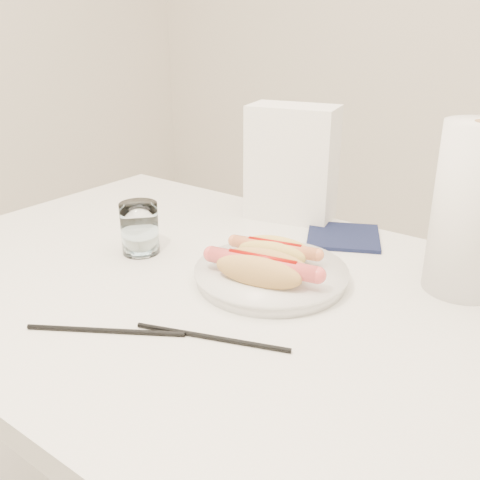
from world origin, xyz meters
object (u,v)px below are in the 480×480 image
Objects in this scene: hotdog_left at (275,251)px; hotdog_right at (262,269)px; napkin_box at (292,163)px; table at (217,314)px; plate at (271,276)px; paper_towel_roll at (473,210)px; water_glass at (140,228)px.

hotdog_right is at bearing -83.53° from hotdog_left.
napkin_box reaches higher than hotdog_left.
table is 0.11m from plate.
napkin_box is (-0.07, 0.35, 0.18)m from table.
paper_towel_roll is (0.26, 0.16, 0.13)m from plate.
hotdog_right is (0.01, -0.04, 0.03)m from plate.
paper_towel_roll is at bearing 28.68° from hotdog_right.
table is 4.91× the size of napkin_box.
paper_towel_roll reaches higher than water_glass.
plate is 0.91× the size of paper_towel_roll.
table is 0.23m from water_glass.
napkin_box reaches higher than water_glass.
napkin_box is at bearing 162.83° from paper_towel_roll.
napkin_box is 0.90× the size of paper_towel_roll.
table is at bearing -145.74° from paper_towel_roll.
hotdog_right is 0.34m from paper_towel_roll.
hotdog_left is 0.56× the size of paper_towel_roll.
hotdog_left reaches higher than table.
table is 12.32× the size of water_glass.
water_glass is at bearing 175.49° from table.
napkin_box is (-0.13, 0.26, 0.08)m from hotdog_left.
plate is 0.06m from hotdog_right.
hotdog_right is at bearing -75.34° from plate.
napkin_box reaches higher than table.
hotdog_right reaches higher than plate.
napkin_box is 0.42m from paper_towel_roll.
table is 0.15m from hotdog_left.
hotdog_right is 0.68× the size of paper_towel_roll.
napkin_box is at bearing 116.18° from plate.
water_glass is (-0.27, -0.04, 0.04)m from plate.
paper_towel_roll is (0.40, -0.12, 0.01)m from napkin_box.
hotdog_right is at bearing 0.25° from water_glass.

